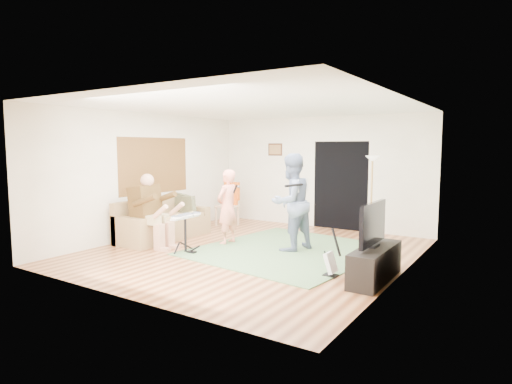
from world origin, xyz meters
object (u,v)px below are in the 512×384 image
at_px(sofa, 161,225).
at_px(torchiere_lamp, 372,184).
at_px(tv_cabinet, 375,264).
at_px(television, 373,223).
at_px(singer, 227,207).
at_px(guitar_spare, 331,263).
at_px(dining_chair, 228,210).
at_px(drum_kit, 185,235).
at_px(guitarist, 291,202).

height_order(sofa, torchiere_lamp, torchiere_lamp).
height_order(tv_cabinet, television, television).
xyz_separation_m(singer, guitar_spare, (2.66, -0.94, -0.54)).
height_order(torchiere_lamp, tv_cabinet, torchiere_lamp).
distance_m(torchiere_lamp, tv_cabinet, 2.72).
height_order(dining_chair, television, television).
distance_m(singer, television, 3.32).
height_order(singer, tv_cabinet, singer).
xyz_separation_m(drum_kit, television, (3.45, 0.25, 0.53)).
distance_m(guitar_spare, torchiere_lamp, 2.77).
distance_m(sofa, singer, 1.63).
distance_m(dining_chair, tv_cabinet, 5.12).
distance_m(guitarist, television, 2.12).
height_order(singer, torchiere_lamp, torchiere_lamp).
distance_m(singer, torchiere_lamp, 2.96).
bearing_deg(guitar_spare, singer, 160.50).
bearing_deg(television, tv_cabinet, 0.00).
distance_m(sofa, tv_cabinet, 4.81).
relative_size(singer, television, 1.48).
relative_size(drum_kit, torchiere_lamp, 0.41).
bearing_deg(drum_kit, sofa, 153.33).
xyz_separation_m(torchiere_lamp, dining_chair, (-3.66, 0.05, -0.84)).
height_order(guitar_spare, television, television).
height_order(guitarist, dining_chair, guitarist).
xyz_separation_m(dining_chair, television, (4.45, -2.44, 0.46)).
relative_size(torchiere_lamp, television, 1.75).
bearing_deg(guitar_spare, guitarist, 138.67).
xyz_separation_m(singer, guitarist, (1.35, 0.21, 0.16)).
distance_m(guitar_spare, dining_chair, 4.68).
bearing_deg(guitarist, drum_kit, -33.97).
bearing_deg(television, singer, 166.57).
relative_size(guitar_spare, dining_chair, 0.69).
relative_size(guitar_spare, tv_cabinet, 0.54).
distance_m(guitarist, tv_cabinet, 2.27).
height_order(dining_chair, tv_cabinet, dining_chair).
bearing_deg(singer, tv_cabinet, 77.66).
xyz_separation_m(sofa, television, (4.74, -0.40, 0.57)).
relative_size(singer, torchiere_lamp, 0.85).
bearing_deg(dining_chair, torchiere_lamp, -1.36).
relative_size(sofa, dining_chair, 1.94).
bearing_deg(television, sofa, 175.15).
xyz_separation_m(guitar_spare, tv_cabinet, (0.62, 0.17, 0.04)).
bearing_deg(guitar_spare, tv_cabinet, 15.43).
bearing_deg(torchiere_lamp, tv_cabinet, -70.52).
bearing_deg(guitarist, guitar_spare, 66.70).
bearing_deg(tv_cabinet, singer, 166.77).
xyz_separation_m(drum_kit, torchiere_lamp, (2.65, 2.64, 0.90)).
distance_m(sofa, torchiere_lamp, 4.52).
height_order(sofa, television, television).
distance_m(sofa, dining_chair, 2.06).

